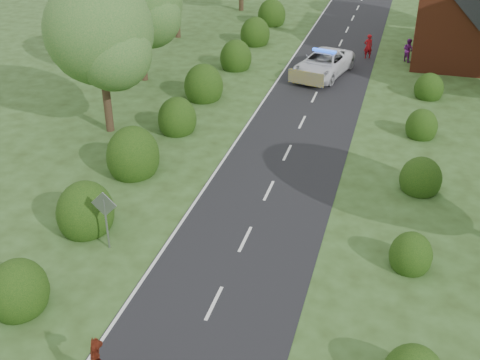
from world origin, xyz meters
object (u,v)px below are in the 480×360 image
(road_sign, at_px, (105,212))
(police_van, at_px, (323,64))
(pedestrian_red, at_px, (368,46))
(pedestrian_purple, at_px, (408,50))

(road_sign, xyz_separation_m, police_van, (4.83, 22.17, -0.83))
(pedestrian_red, height_order, pedestrian_purple, pedestrian_red)
(road_sign, height_order, pedestrian_red, road_sign)
(pedestrian_purple, bearing_deg, road_sign, 110.13)
(police_van, distance_m, pedestrian_purple, 7.14)
(pedestrian_red, bearing_deg, police_van, 33.73)
(road_sign, bearing_deg, police_van, 77.70)
(police_van, distance_m, pedestrian_red, 5.26)
(road_sign, xyz_separation_m, pedestrian_red, (7.38, 26.77, -0.76))
(road_sign, relative_size, police_van, 0.40)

